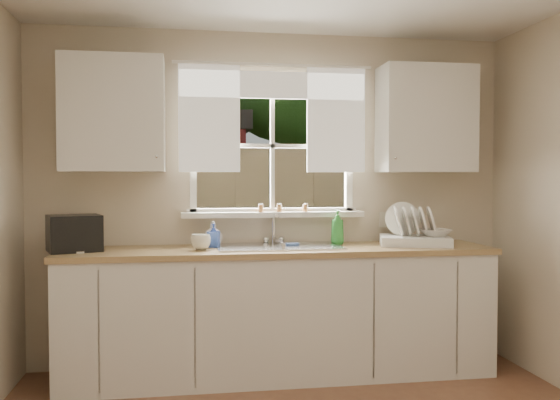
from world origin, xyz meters
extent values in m
cube|color=beige|center=(0.00, 2.00, 0.57)|extent=(3.60, 0.02, 1.15)
cube|color=beige|center=(0.00, 2.00, 2.33)|extent=(3.60, 0.02, 0.35)
cube|color=beige|center=(-1.20, 2.00, 1.65)|extent=(1.20, 0.02, 1.00)
cube|color=beige|center=(1.20, 2.00, 1.65)|extent=(1.20, 0.02, 1.00)
cube|color=white|center=(0.00, 2.02, 1.15)|extent=(1.30, 0.06, 0.05)
cube|color=white|center=(0.00, 2.02, 2.15)|extent=(1.30, 0.06, 0.05)
cube|color=white|center=(-0.60, 2.02, 1.65)|extent=(0.05, 0.06, 1.05)
cube|color=white|center=(0.60, 2.02, 1.65)|extent=(0.05, 0.06, 1.05)
cube|color=white|center=(0.00, 2.02, 1.65)|extent=(0.03, 0.04, 1.00)
cube|color=white|center=(0.00, 2.02, 1.65)|extent=(1.20, 0.04, 0.03)
cube|color=white|center=(0.00, 1.96, 1.13)|extent=(1.38, 0.14, 0.04)
cylinder|color=white|center=(0.00, 1.94, 2.25)|extent=(1.50, 0.02, 0.02)
cube|color=white|center=(-0.48, 1.95, 1.85)|extent=(0.45, 0.02, 0.80)
cube|color=white|center=(0.48, 1.95, 1.85)|extent=(0.45, 0.02, 0.80)
cube|color=white|center=(0.00, 1.95, 2.10)|extent=(1.40, 0.02, 0.20)
cube|color=silver|center=(0.00, 1.68, 0.43)|extent=(3.00, 0.62, 0.87)
cube|color=#9E7E4F|center=(0.00, 1.68, 0.89)|extent=(3.04, 0.65, 0.04)
cube|color=silver|center=(-1.15, 1.82, 1.85)|extent=(0.70, 0.33, 0.80)
cube|color=silver|center=(1.15, 1.82, 1.85)|extent=(0.70, 0.33, 0.80)
cube|color=beige|center=(0.88, 1.99, 1.08)|extent=(0.08, 0.01, 0.12)
cylinder|color=brown|center=(0.04, 1.94, 1.18)|extent=(0.04, 0.04, 0.06)
cylinder|color=brown|center=(-0.10, 1.94, 1.18)|extent=(0.04, 0.04, 0.06)
cylinder|color=brown|center=(0.24, 1.94, 1.18)|extent=(0.04, 0.04, 0.06)
cube|color=#335421|center=(0.00, 7.00, -0.02)|extent=(20.00, 10.00, 0.02)
cube|color=#8B6E4D|center=(0.00, 5.00, 0.90)|extent=(8.00, 0.10, 1.80)
cube|color=maroon|center=(-1.20, 8.50, 1.10)|extent=(3.00, 3.00, 2.20)
cube|color=black|center=(-1.20, 8.50, 2.35)|extent=(3.20, 3.20, 0.30)
cylinder|color=#423021|center=(1.40, 8.00, 1.60)|extent=(0.36, 0.36, 3.20)
sphere|color=#214716|center=(1.40, 8.00, 4.00)|extent=(4.00, 4.00, 4.00)
sphere|color=#214716|center=(0.30, 9.50, 4.50)|extent=(3.20, 3.20, 3.20)
cube|color=#B7B7BC|center=(0.00, 1.71, 0.83)|extent=(0.84, 0.46, 0.18)
cube|color=#B7B7BC|center=(0.00, 1.71, 0.92)|extent=(0.88, 0.50, 0.01)
cube|color=#B7B7BC|center=(0.00, 1.71, 0.89)|extent=(0.02, 0.41, 0.14)
cylinder|color=silver|center=(0.00, 1.96, 1.02)|extent=(0.03, 0.03, 0.22)
cylinder|color=silver|center=(0.00, 1.88, 1.13)|extent=(0.02, 0.18, 0.02)
sphere|color=silver|center=(-0.06, 1.96, 0.94)|extent=(0.05, 0.05, 0.05)
sphere|color=silver|center=(0.06, 1.96, 0.94)|extent=(0.05, 0.05, 0.05)
cube|color=white|center=(1.01, 1.69, 0.94)|extent=(0.58, 0.50, 0.07)
cylinder|color=white|center=(0.96, 1.81, 1.10)|extent=(0.27, 0.15, 0.25)
cylinder|color=white|center=(0.90, 1.72, 1.09)|extent=(0.13, 0.23, 0.22)
cylinder|color=white|center=(0.96, 1.70, 1.09)|extent=(0.13, 0.23, 0.22)
cylinder|color=white|center=(1.01, 1.69, 1.09)|extent=(0.13, 0.23, 0.22)
cylinder|color=white|center=(1.07, 1.67, 1.09)|extent=(0.13, 0.23, 0.22)
cylinder|color=white|center=(1.13, 1.65, 1.09)|extent=(0.13, 0.23, 0.22)
imported|color=silver|center=(1.15, 1.64, 1.00)|extent=(0.24, 0.24, 0.05)
imported|color=#2E8D34|center=(0.46, 1.82, 1.04)|extent=(0.11, 0.11, 0.26)
imported|color=#2D4CAA|center=(-0.46, 1.77, 0.99)|extent=(0.10, 0.10, 0.17)
imported|color=beige|center=(-0.46, 1.87, 1.00)|extent=(0.15, 0.15, 0.18)
cylinder|color=silver|center=(-1.37, 1.64, 0.92)|extent=(0.18, 0.18, 0.01)
imported|color=silver|center=(-0.55, 1.64, 0.96)|extent=(0.18, 0.18, 0.11)
cube|color=black|center=(-1.40, 1.69, 1.03)|extent=(0.41, 0.38, 0.24)
camera|label=1|loc=(-0.65, -2.46, 1.40)|focal=38.00mm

